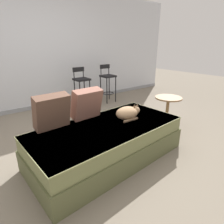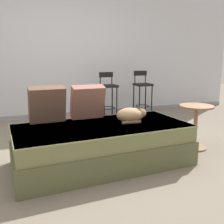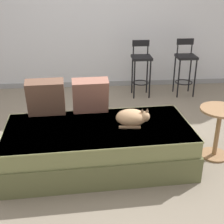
{
  "view_description": "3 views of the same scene",
  "coord_description": "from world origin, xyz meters",
  "px_view_note": "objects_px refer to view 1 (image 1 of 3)",
  "views": [
    {
      "loc": [
        -1.25,
        -2.12,
        1.42
      ],
      "look_at": [
        0.15,
        -0.3,
        0.58
      ],
      "focal_mm": 30.0,
      "sensor_mm": 36.0,
      "label": 1
    },
    {
      "loc": [
        -0.87,
        -3.1,
        1.21
      ],
      "look_at": [
        0.15,
        -0.3,
        0.58
      ],
      "focal_mm": 42.0,
      "sensor_mm": 36.0,
      "label": 2
    },
    {
      "loc": [
        -0.08,
        -3.29,
        1.92
      ],
      "look_at": [
        0.15,
        -0.3,
        0.58
      ],
      "focal_mm": 50.0,
      "sensor_mm": 36.0,
      "label": 3
    }
  ],
  "objects_px": {
    "throw_pillow_middle": "(87,104)",
    "bar_stool_near_window": "(82,84)",
    "throw_pillow_corner": "(52,112)",
    "couch": "(108,142)",
    "bar_stool_by_doorway": "(108,81)",
    "cat": "(128,113)",
    "side_table": "(167,109)"
  },
  "relations": [
    {
      "from": "throw_pillow_middle",
      "to": "bar_stool_near_window",
      "type": "bearing_deg",
      "value": 63.37
    },
    {
      "from": "throw_pillow_corner",
      "to": "bar_stool_near_window",
      "type": "distance_m",
      "value": 2.2
    },
    {
      "from": "couch",
      "to": "bar_stool_near_window",
      "type": "height_order",
      "value": "bar_stool_near_window"
    },
    {
      "from": "couch",
      "to": "bar_stool_by_doorway",
      "type": "xyz_separation_m",
      "value": [
        1.53,
        2.08,
        0.31
      ]
    },
    {
      "from": "couch",
      "to": "bar_stool_by_doorway",
      "type": "bearing_deg",
      "value": 53.62
    },
    {
      "from": "throw_pillow_corner",
      "to": "bar_stool_near_window",
      "type": "bearing_deg",
      "value": 52.31
    },
    {
      "from": "couch",
      "to": "cat",
      "type": "bearing_deg",
      "value": 2.9
    },
    {
      "from": "throw_pillow_middle",
      "to": "bar_stool_by_doorway",
      "type": "relative_size",
      "value": 0.45
    },
    {
      "from": "couch",
      "to": "cat",
      "type": "distance_m",
      "value": 0.47
    },
    {
      "from": "throw_pillow_corner",
      "to": "bar_stool_by_doorway",
      "type": "distance_m",
      "value": 2.72
    },
    {
      "from": "cat",
      "to": "couch",
      "type": "bearing_deg",
      "value": -177.1
    },
    {
      "from": "throw_pillow_corner",
      "to": "couch",
      "type": "bearing_deg",
      "value": -30.89
    },
    {
      "from": "cat",
      "to": "bar_stool_by_doorway",
      "type": "distance_m",
      "value": 2.37
    },
    {
      "from": "throw_pillow_corner",
      "to": "side_table",
      "type": "bearing_deg",
      "value": -7.63
    },
    {
      "from": "throw_pillow_corner",
      "to": "cat",
      "type": "relative_size",
      "value": 1.2
    },
    {
      "from": "throw_pillow_corner",
      "to": "throw_pillow_middle",
      "type": "relative_size",
      "value": 1.02
    },
    {
      "from": "bar_stool_near_window",
      "to": "side_table",
      "type": "xyz_separation_m",
      "value": [
        0.54,
        -1.99,
        -0.17
      ]
    },
    {
      "from": "throw_pillow_middle",
      "to": "bar_stool_near_window",
      "type": "distance_m",
      "value": 1.92
    },
    {
      "from": "throw_pillow_middle",
      "to": "bar_stool_by_doorway",
      "type": "distance_m",
      "value": 2.35
    },
    {
      "from": "throw_pillow_middle",
      "to": "cat",
      "type": "xyz_separation_m",
      "value": [
        0.43,
        -0.35,
        -0.12
      ]
    },
    {
      "from": "side_table",
      "to": "couch",
      "type": "bearing_deg",
      "value": -176.45
    },
    {
      "from": "bar_stool_near_window",
      "to": "throw_pillow_middle",
      "type": "bearing_deg",
      "value": -116.63
    },
    {
      "from": "throw_pillow_corner",
      "to": "throw_pillow_middle",
      "type": "bearing_deg",
      "value": 3.55
    },
    {
      "from": "throw_pillow_middle",
      "to": "cat",
      "type": "distance_m",
      "value": 0.56
    },
    {
      "from": "throw_pillow_corner",
      "to": "bar_stool_by_doorway",
      "type": "xyz_separation_m",
      "value": [
        2.09,
        1.74,
        -0.14
      ]
    },
    {
      "from": "bar_stool_by_doorway",
      "to": "throw_pillow_corner",
      "type": "bearing_deg",
      "value": -140.18
    },
    {
      "from": "cat",
      "to": "side_table",
      "type": "bearing_deg",
      "value": 3.79
    },
    {
      "from": "couch",
      "to": "side_table",
      "type": "distance_m",
      "value": 1.34
    },
    {
      "from": "throw_pillow_middle",
      "to": "side_table",
      "type": "bearing_deg",
      "value": -11.44
    },
    {
      "from": "couch",
      "to": "cat",
      "type": "relative_size",
      "value": 5.62
    },
    {
      "from": "throw_pillow_corner",
      "to": "side_table",
      "type": "xyz_separation_m",
      "value": [
        1.88,
        -0.25,
        -0.29
      ]
    },
    {
      "from": "cat",
      "to": "throw_pillow_corner",
      "type": "bearing_deg",
      "value": 160.93
    }
  ]
}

